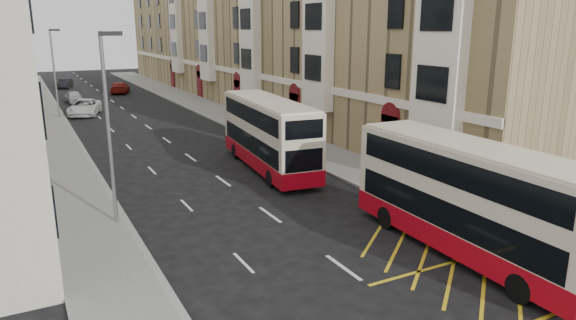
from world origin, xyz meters
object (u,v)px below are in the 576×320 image
double_decker_rear (268,134)px  street_lamp_near (109,119)px  double_decker_front (469,200)px  car_red (120,88)px  white_van (85,107)px  car_silver (74,97)px  car_dark (65,83)px  street_lamp_far (55,69)px  pedestrian_far (530,232)px

double_decker_rear → street_lamp_near: bearing=-146.8°
double_decker_front → car_red: size_ratio=2.13×
double_decker_rear → white_van: bearing=111.5°
double_decker_rear → car_silver: 36.13m
car_silver → car_dark: 16.21m
street_lamp_far → street_lamp_near: bearing=-90.0°
car_dark → car_red: bearing=-42.7°
street_lamp_far → white_van: bearing=23.5°
street_lamp_far → pedestrian_far: (12.70, -40.60, -3.53)m
double_decker_rear → car_dark: bearing=103.4°
double_decker_front → double_decker_rear: double_decker_front is taller
street_lamp_far → double_decker_rear: (9.64, -25.02, -2.49)m
double_decker_rear → pedestrian_far: (3.06, -15.59, -1.04)m
white_van → car_red: (6.18, 16.02, -0.04)m
street_lamp_near → white_van: (2.34, 31.01, -3.87)m
double_decker_rear → white_van: double_decker_rear is taller
pedestrian_far → white_van: bearing=-67.5°
street_lamp_near → car_silver: street_lamp_near is taller
car_silver → car_red: 9.13m
double_decker_front → white_van: (-8.69, 40.19, -1.39)m
car_silver → car_dark: size_ratio=0.97×
double_decker_front → car_silver: bearing=101.5°
pedestrian_far → street_lamp_near: bearing=-31.4°
street_lamp_far → double_decker_front: 40.77m
street_lamp_far → car_silver: (2.32, 10.33, -3.97)m
double_decker_front → white_van: bearing=103.7°
white_van → car_silver: size_ratio=1.40×
street_lamp_far → double_decker_front: bearing=-74.3°
street_lamp_far → car_silver: size_ratio=2.03×
white_van → double_decker_rear: bearing=-57.7°
double_decker_front → car_silver: 50.29m
car_red → car_silver: bearing=64.5°
pedestrian_far → double_decker_rear: bearing=-70.4°
double_decker_front → double_decker_rear: bearing=97.1°
double_decker_rear → white_van: 27.07m
double_decker_rear → car_dark: size_ratio=2.66×
double_decker_rear → car_red: 42.08m
street_lamp_near → car_silver: bearing=86.7°
double_decker_rear → car_red: (-1.13, 42.05, -1.42)m
double_decker_rear → car_dark: double_decker_rear is taller
car_dark → double_decker_rear: bearing=-66.3°
car_red → street_lamp_near: bearing=96.9°
white_van → car_silver: white_van is taller
street_lamp_near → pedestrian_far: 16.92m
car_silver → car_red: car_red is taller
white_van → car_dark: white_van is taller
street_lamp_near → car_silver: size_ratio=2.03×
pedestrian_far → car_silver: 51.98m
double_decker_front → car_silver: double_decker_front is taller
pedestrian_far → white_van: size_ratio=0.35×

